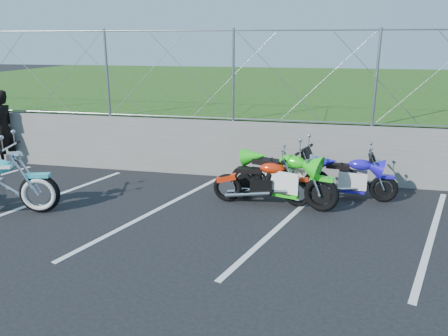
% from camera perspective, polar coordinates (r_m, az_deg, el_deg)
% --- Properties ---
extents(ground, '(90.00, 90.00, 0.00)m').
position_cam_1_polar(ground, '(7.38, -11.96, -8.45)').
color(ground, black).
rests_on(ground, ground).
extents(retaining_wall, '(30.00, 0.22, 1.30)m').
position_cam_1_polar(retaining_wall, '(10.28, -4.32, 2.82)').
color(retaining_wall, slate).
rests_on(retaining_wall, ground).
extents(grass_field, '(30.00, 20.00, 1.30)m').
position_cam_1_polar(grass_field, '(19.93, 3.89, 9.43)').
color(grass_field, '#224A13').
rests_on(grass_field, ground).
extents(chain_link_fence, '(28.00, 0.03, 2.00)m').
position_cam_1_polar(chain_link_fence, '(10.02, -4.53, 12.03)').
color(chain_link_fence, gray).
rests_on(chain_link_fence, retaining_wall).
extents(parking_lines, '(18.29, 4.31, 0.01)m').
position_cam_1_polar(parking_lines, '(7.88, -0.93, -6.39)').
color(parking_lines, silver).
rests_on(parking_lines, ground).
extents(naked_orange, '(1.93, 0.66, 0.96)m').
position_cam_1_polar(naked_orange, '(8.38, 5.23, -2.06)').
color(naked_orange, black).
rests_on(naked_orange, ground).
extents(sportbike_green, '(2.16, 0.89, 1.15)m').
position_cam_1_polar(sportbike_green, '(8.39, 7.79, -1.52)').
color(sportbike_green, black).
rests_on(sportbike_green, ground).
extents(sportbike_blue, '(1.82, 0.65, 0.94)m').
position_cam_1_polar(sportbike_blue, '(8.99, 16.31, -1.43)').
color(sportbike_blue, black).
rests_on(sportbike_blue, ground).
extents(person_standing, '(0.54, 0.75, 1.89)m').
position_cam_1_polar(person_standing, '(12.15, -26.95, 4.62)').
color(person_standing, black).
rests_on(person_standing, ground).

